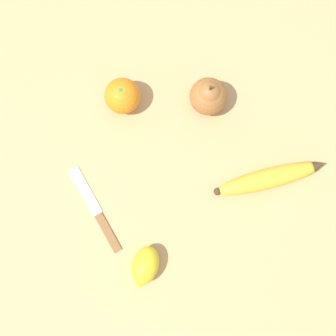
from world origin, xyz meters
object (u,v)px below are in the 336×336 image
object	(u,v)px
orange	(123,96)
paring_knife	(97,212)
lemon	(145,265)
pear	(208,96)
banana	(269,178)

from	to	relation	value
orange	paring_knife	bearing A→B (deg)	26.69
orange	lemon	bearing A→B (deg)	47.09
lemon	paring_knife	world-z (taller)	lemon
paring_knife	pear	bearing A→B (deg)	15.93
pear	lemon	world-z (taller)	pear
banana	lemon	bearing A→B (deg)	-159.72
banana	lemon	xyz separation A→B (m)	(0.29, -0.08, 0.01)
banana	orange	world-z (taller)	orange
pear	paring_knife	size ratio (longest dim) A/B	0.51
lemon	paring_knife	bearing A→B (deg)	-97.40
banana	pear	world-z (taller)	pear
banana	lemon	distance (m)	0.30
banana	paring_knife	distance (m)	0.35
orange	paring_knife	world-z (taller)	orange
pear	paring_knife	xyz separation A→B (m)	(0.32, -0.03, -0.04)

